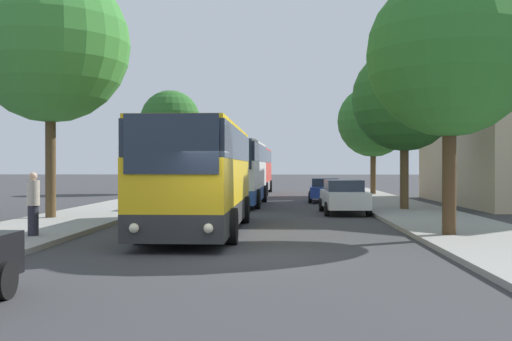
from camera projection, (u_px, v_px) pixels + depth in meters
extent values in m
plane|color=#38383A|center=(235.00, 256.00, 14.29)|extent=(300.00, 300.00, 0.00)
cube|color=#2D2D2D|center=(201.00, 213.00, 19.50)|extent=(2.59, 10.47, 0.70)
cube|color=yellow|center=(201.00, 181.00, 19.49)|extent=(2.59, 10.47, 1.37)
cube|color=#232D3D|center=(201.00, 145.00, 19.48)|extent=(2.61, 10.26, 0.95)
cube|color=yellow|center=(201.00, 129.00, 19.48)|extent=(2.53, 10.26, 0.12)
cube|color=#232D3D|center=(171.00, 144.00, 14.23)|extent=(2.29, 0.07, 1.45)
sphere|color=#F4EAC1|center=(134.00, 228.00, 14.26)|extent=(0.24, 0.24, 0.24)
sphere|color=#F4EAC1|center=(208.00, 228.00, 14.19)|extent=(0.24, 0.24, 0.24)
cylinder|color=black|center=(139.00, 226.00, 16.42)|extent=(0.30, 1.00, 1.00)
cylinder|color=black|center=(232.00, 226.00, 16.31)|extent=(0.30, 1.00, 1.00)
cylinder|color=black|center=(178.00, 210.00, 22.69)|extent=(0.30, 1.00, 1.00)
cylinder|color=black|center=(245.00, 210.00, 22.58)|extent=(0.30, 1.00, 1.00)
cube|color=#2D519E|center=(239.00, 194.00, 33.20)|extent=(2.68, 10.07, 0.70)
cube|color=silver|center=(239.00, 175.00, 33.19)|extent=(2.68, 10.07, 1.43)
cube|color=#232D3D|center=(239.00, 153.00, 33.18)|extent=(2.70, 9.87, 0.95)
cube|color=silver|center=(239.00, 143.00, 33.18)|extent=(2.63, 9.87, 0.12)
cube|color=#232D3D|center=(229.00, 154.00, 28.16)|extent=(2.16, 0.12, 1.45)
sphere|color=#F4EAC1|center=(211.00, 198.00, 28.22)|extent=(0.24, 0.24, 0.24)
sphere|color=#F4EAC1|center=(246.00, 198.00, 28.09)|extent=(0.24, 0.24, 0.24)
cylinder|color=black|center=(210.00, 199.00, 30.29)|extent=(0.33, 1.01, 1.00)
cylinder|color=black|center=(257.00, 199.00, 30.12)|extent=(0.33, 1.01, 1.00)
cylinder|color=black|center=(225.00, 194.00, 36.28)|extent=(0.33, 1.01, 1.00)
cylinder|color=black|center=(264.00, 194.00, 36.10)|extent=(0.33, 1.01, 1.00)
cube|color=gray|center=(252.00, 186.00, 46.92)|extent=(2.82, 10.71, 0.70)
cube|color=red|center=(252.00, 172.00, 46.92)|extent=(2.82, 10.71, 1.49)
cube|color=#232D3D|center=(252.00, 156.00, 46.91)|extent=(2.84, 10.50, 0.95)
cube|color=red|center=(252.00, 150.00, 46.91)|extent=(2.77, 10.50, 0.12)
cube|color=#232D3D|center=(246.00, 157.00, 41.57)|extent=(2.28, 0.12, 1.45)
sphere|color=#F4EAC1|center=(233.00, 188.00, 41.63)|extent=(0.24, 0.24, 0.24)
sphere|color=#F4EAC1|center=(259.00, 188.00, 41.50)|extent=(0.24, 0.24, 0.24)
cylinder|color=black|center=(231.00, 189.00, 43.83)|extent=(0.33, 1.01, 1.00)
cylinder|color=black|center=(266.00, 189.00, 43.65)|extent=(0.33, 1.01, 1.00)
cylinder|color=black|center=(240.00, 186.00, 50.20)|extent=(0.33, 1.01, 1.00)
cylinder|color=black|center=(270.00, 186.00, 50.02)|extent=(0.33, 1.01, 1.00)
cylinder|color=black|center=(4.00, 280.00, 9.55)|extent=(0.20, 0.62, 0.62)
cube|color=silver|center=(344.00, 199.00, 27.04)|extent=(1.88, 4.68, 0.72)
cube|color=#232D3D|center=(343.00, 185.00, 27.22)|extent=(1.62, 2.44, 0.50)
cylinder|color=black|center=(369.00, 209.00, 25.58)|extent=(0.21, 0.62, 0.62)
cylinder|color=black|center=(327.00, 209.00, 25.63)|extent=(0.21, 0.62, 0.62)
cylinder|color=black|center=(359.00, 205.00, 28.46)|extent=(0.21, 0.62, 0.62)
cylinder|color=black|center=(321.00, 205.00, 28.50)|extent=(0.21, 0.62, 0.62)
cube|color=#233D9E|center=(325.00, 192.00, 36.22)|extent=(2.02, 4.72, 0.63)
cube|color=#232D3D|center=(325.00, 182.00, 36.40)|extent=(1.69, 2.49, 0.49)
cylinder|color=black|center=(341.00, 198.00, 34.71)|extent=(0.23, 0.63, 0.62)
cylinder|color=black|center=(310.00, 198.00, 34.89)|extent=(0.23, 0.63, 0.62)
cylinder|color=black|center=(339.00, 196.00, 37.56)|extent=(0.23, 0.63, 0.62)
cylinder|color=black|center=(311.00, 195.00, 37.74)|extent=(0.23, 0.63, 0.62)
cylinder|color=#23232D|center=(33.00, 221.00, 17.11)|extent=(0.30, 0.30, 0.86)
cylinder|color=#B2A899|center=(33.00, 193.00, 17.10)|extent=(0.36, 0.36, 0.72)
sphere|color=tan|center=(33.00, 176.00, 17.10)|extent=(0.23, 0.23, 0.23)
cylinder|color=#513D23|center=(51.00, 160.00, 23.34)|extent=(0.40, 0.40, 4.47)
sphere|color=#387F33|center=(50.00, 44.00, 23.31)|extent=(6.14, 6.14, 6.14)
cylinder|color=#47331E|center=(170.00, 167.00, 47.42)|extent=(0.40, 0.40, 3.89)
sphere|color=#286023|center=(170.00, 120.00, 47.40)|extent=(4.73, 4.73, 4.73)
cylinder|color=#513D23|center=(373.00, 171.00, 43.47)|extent=(0.40, 0.40, 3.34)
sphere|color=#2D7028|center=(373.00, 121.00, 43.45)|extent=(5.18, 5.18, 5.18)
cylinder|color=#513D23|center=(404.00, 173.00, 28.09)|extent=(0.40, 0.40, 3.32)
sphere|color=#286023|center=(404.00, 99.00, 28.07)|extent=(4.92, 4.92, 4.92)
cylinder|color=#47331E|center=(449.00, 175.00, 17.46)|extent=(0.40, 0.40, 3.45)
sphere|color=#2D7028|center=(449.00, 54.00, 17.44)|extent=(4.82, 4.82, 4.82)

